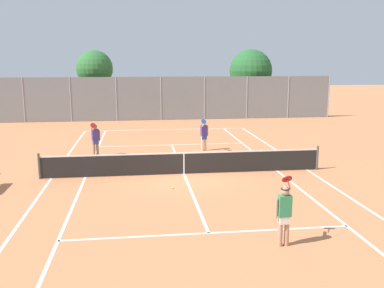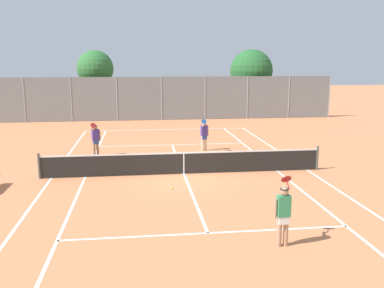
% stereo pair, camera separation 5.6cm
% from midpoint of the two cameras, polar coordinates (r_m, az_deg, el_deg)
% --- Properties ---
extents(ground_plane, '(120.00, 120.00, 0.00)m').
position_cam_midpoint_polar(ground_plane, '(18.33, -1.01, -4.01)').
color(ground_plane, '#CC7A4C').
extents(court_line_markings, '(11.10, 23.90, 0.01)m').
position_cam_midpoint_polar(court_line_markings, '(18.33, -1.01, -4.01)').
color(court_line_markings, silver).
rests_on(court_line_markings, ground).
extents(tennis_net, '(12.00, 0.10, 1.07)m').
position_cam_midpoint_polar(tennis_net, '(18.21, -1.02, -2.47)').
color(tennis_net, '#474C47').
rests_on(tennis_net, ground).
extents(player_near_side, '(0.64, 0.75, 1.77)m').
position_cam_midpoint_polar(player_near_side, '(11.47, 12.21, -8.87)').
color(player_near_side, tan).
rests_on(player_near_side, ground).
extents(player_far_left, '(0.44, 0.89, 1.77)m').
position_cam_midpoint_polar(player_far_left, '(22.04, -12.67, 0.78)').
color(player_far_left, '#936B4C').
rests_on(player_far_left, ground).
extents(player_far_right, '(0.51, 0.85, 1.77)m').
position_cam_midpoint_polar(player_far_right, '(22.81, 1.70, 1.40)').
color(player_far_right, beige).
rests_on(player_far_right, ground).
extents(loose_tennis_ball_0, '(0.07, 0.07, 0.07)m').
position_cam_midpoint_polar(loose_tennis_ball_0, '(29.22, 2.35, 1.79)').
color(loose_tennis_ball_0, '#D1DB33').
rests_on(loose_tennis_ball_0, ground).
extents(loose_tennis_ball_1, '(0.07, 0.07, 0.07)m').
position_cam_midpoint_polar(loose_tennis_ball_1, '(16.30, -2.57, -5.86)').
color(loose_tennis_ball_1, '#D1DB33').
rests_on(loose_tennis_ball_1, ground).
extents(back_fence, '(28.33, 0.08, 3.49)m').
position_cam_midpoint_polar(back_fence, '(34.52, -4.02, 6.08)').
color(back_fence, gray).
rests_on(back_fence, ground).
extents(tree_behind_left, '(3.01, 3.01, 5.58)m').
position_cam_midpoint_polar(tree_behind_left, '(36.78, -12.78, 9.66)').
color(tree_behind_left, brown).
rests_on(tree_behind_left, ground).
extents(tree_behind_right, '(3.67, 3.67, 5.68)m').
position_cam_midpoint_polar(tree_behind_right, '(37.86, 7.94, 9.43)').
color(tree_behind_right, brown).
rests_on(tree_behind_right, ground).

